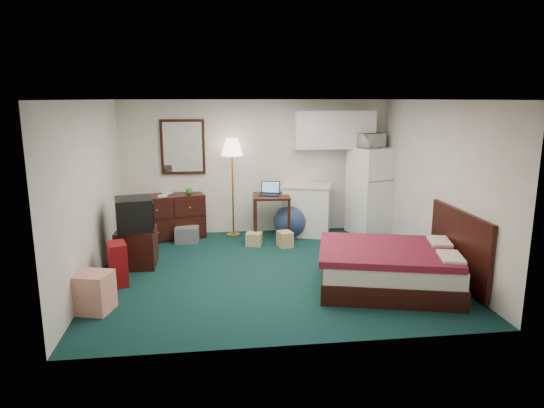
{
  "coord_description": "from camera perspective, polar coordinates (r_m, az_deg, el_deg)",
  "views": [
    {
      "loc": [
        -0.86,
        -6.8,
        2.52
      ],
      "look_at": [
        0.05,
        0.25,
        0.97
      ],
      "focal_mm": 32.0,
      "sensor_mm": 36.0,
      "label": 1
    }
  ],
  "objects": [
    {
      "name": "upper_cabinets",
      "position": [
        9.19,
        7.35,
        8.68
      ],
      "size": [
        1.5,
        0.35,
        0.7
      ],
      "primitive_type": null,
      "color": "white",
      "rests_on": "walls"
    },
    {
      "name": "fridge",
      "position": [
        9.34,
        11.5,
        1.54
      ],
      "size": [
        0.86,
        0.86,
        1.62
      ],
      "primitive_type": null,
      "rotation": [
        0.0,
        0.0,
        0.35
      ],
      "color": "white",
      "rests_on": "floor"
    },
    {
      "name": "bed",
      "position": [
        6.74,
        13.55,
        -7.4
      ],
      "size": [
        2.06,
        1.78,
        0.57
      ],
      "primitive_type": null,
      "rotation": [
        0.0,
        0.0,
        -0.25
      ],
      "color": "#55141B",
      "rests_on": "floor"
    },
    {
      "name": "microwave",
      "position": [
        9.23,
        11.57,
        7.54
      ],
      "size": [
        0.55,
        0.48,
        0.33
      ],
      "primitive_type": "imported",
      "rotation": [
        0.0,
        0.0,
        0.55
      ],
      "color": "white",
      "rests_on": "fridge"
    },
    {
      "name": "mug",
      "position": [
        8.97,
        -9.73,
        1.54
      ],
      "size": [
        0.14,
        0.12,
        0.12
      ],
      "primitive_type": "imported",
      "rotation": [
        0.0,
        0.0,
        0.21
      ],
      "color": "#3A8533",
      "rests_on": "dresser"
    },
    {
      "name": "cardboard_box_a",
      "position": [
        8.49,
        -2.12,
        -4.14
      ],
      "size": [
        0.32,
        0.29,
        0.23
      ],
      "primitive_type": null,
      "rotation": [
        0.0,
        0.0,
        -0.27
      ],
      "color": "tan",
      "rests_on": "floor"
    },
    {
      "name": "tv_stand",
      "position": [
        7.72,
        -15.62,
        -4.95
      ],
      "size": [
        0.58,
        0.63,
        0.57
      ],
      "primitive_type": null,
      "rotation": [
        0.0,
        0.0,
        -0.01
      ],
      "color": "black",
      "rests_on": "floor"
    },
    {
      "name": "ceiling",
      "position": [
        6.85,
        -0.12,
        12.17
      ],
      "size": [
        5.0,
        4.5,
        0.01
      ],
      "primitive_type": "cube",
      "color": "white",
      "rests_on": "walls"
    },
    {
      "name": "suitcase",
      "position": [
        7.02,
        -17.69,
        -6.72
      ],
      "size": [
        0.33,
        0.42,
        0.6
      ],
      "primitive_type": null,
      "rotation": [
        0.0,
        0.0,
        0.3
      ],
      "color": "#600D10",
      "rests_on": "floor"
    },
    {
      "name": "laptop",
      "position": [
        8.68,
        -0.34,
        1.8
      ],
      "size": [
        0.41,
        0.37,
        0.23
      ],
      "primitive_type": null,
      "rotation": [
        0.0,
        0.0,
        -0.32
      ],
      "color": "black",
      "rests_on": "desk"
    },
    {
      "name": "retail_box",
      "position": [
        6.28,
        -20.15,
        -9.73
      ],
      "size": [
        0.48,
        0.48,
        0.48
      ],
      "primitive_type": null,
      "rotation": [
        0.0,
        0.0,
        -0.28
      ],
      "color": "beige",
      "rests_on": "floor"
    },
    {
      "name": "dresser",
      "position": [
        9.06,
        -11.79,
        -1.44
      ],
      "size": [
        1.28,
        0.82,
        0.81
      ],
      "primitive_type": null,
      "rotation": [
        0.0,
        0.0,
        0.26
      ],
      "color": "black",
      "rests_on": "floor"
    },
    {
      "name": "file_bin",
      "position": [
        8.79,
        -9.97,
        -3.57
      ],
      "size": [
        0.43,
        0.34,
        0.28
      ],
      "primitive_type": null,
      "rotation": [
        0.0,
        0.0,
        -0.11
      ],
      "color": "slate",
      "rests_on": "floor"
    },
    {
      "name": "floor",
      "position": [
        7.3,
        -0.11,
        -7.85
      ],
      "size": [
        5.0,
        4.5,
        0.01
      ],
      "primitive_type": "cube",
      "color": "#0D3330",
      "rests_on": "ground"
    },
    {
      "name": "kitchen_counter",
      "position": [
        9.12,
        4.08,
        -0.74
      ],
      "size": [
        0.99,
        0.86,
        0.92
      ],
      "primitive_type": null,
      "rotation": [
        0.0,
        0.0,
        -0.29
      ],
      "color": "white",
      "rests_on": "floor"
    },
    {
      "name": "cardboard_box_b",
      "position": [
        8.41,
        1.54,
        -4.15
      ],
      "size": [
        0.28,
        0.31,
        0.27
      ],
      "primitive_type": null,
      "rotation": [
        0.0,
        0.0,
        0.24
      ],
      "color": "tan",
      "rests_on": "floor"
    },
    {
      "name": "mirror",
      "position": [
        9.07,
        -10.45,
        6.63
      ],
      "size": [
        0.8,
        0.06,
        1.0
      ],
      "primitive_type": null,
      "color": "white",
      "rests_on": "walls"
    },
    {
      "name": "exercise_ball",
      "position": [
        8.94,
        2.14,
        -2.03
      ],
      "size": [
        0.61,
        0.61,
        0.61
      ],
      "primitive_type": "sphere",
      "rotation": [
        0.0,
        0.0,
        -0.01
      ],
      "color": "navy",
      "rests_on": "floor"
    },
    {
      "name": "crt_tv",
      "position": [
        7.55,
        -15.96,
        -1.15
      ],
      "size": [
        0.64,
        0.67,
        0.49
      ],
      "primitive_type": null,
      "rotation": [
        0.0,
        0.0,
        0.21
      ],
      "color": "black",
      "rests_on": "tv_stand"
    },
    {
      "name": "walls",
      "position": [
        6.97,
        -0.11,
        1.84
      ],
      "size": [
        5.01,
        4.51,
        2.5
      ],
      "color": "white",
      "rests_on": "floor"
    },
    {
      "name": "desk",
      "position": [
        8.79,
        -0.1,
        -1.57
      ],
      "size": [
        0.68,
        0.68,
        0.82
      ],
      "primitive_type": null,
      "rotation": [
        0.0,
        0.0,
        -0.06
      ],
      "color": "black",
      "rests_on": "floor"
    },
    {
      "name": "floor_lamp",
      "position": [
        8.96,
        -4.64,
        1.9
      ],
      "size": [
        0.47,
        0.47,
        1.81
      ],
      "primitive_type": null,
      "rotation": [
        0.0,
        0.0,
        0.24
      ],
      "color": "gold",
      "rests_on": "floor"
    },
    {
      "name": "book_b",
      "position": [
        9.04,
        -12.83,
        1.85
      ],
      "size": [
        0.16,
        0.1,
        0.23
      ],
      "primitive_type": "imported",
      "rotation": [
        0.0,
        0.0,
        0.47
      ],
      "color": "tan",
      "rests_on": "dresser"
    },
    {
      "name": "book_a",
      "position": [
        8.84,
        -13.3,
        1.57
      ],
      "size": [
        0.17,
        0.02,
        0.23
      ],
      "primitive_type": "imported",
      "rotation": [
        0.0,
        0.0,
        -0.03
      ],
      "color": "tan",
      "rests_on": "dresser"
    },
    {
      "name": "headboard",
      "position": [
        7.06,
        21.15,
        -4.72
      ],
      "size": [
        0.06,
        1.56,
        1.0
      ],
      "primitive_type": null,
      "color": "black",
      "rests_on": "walls"
    }
  ]
}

